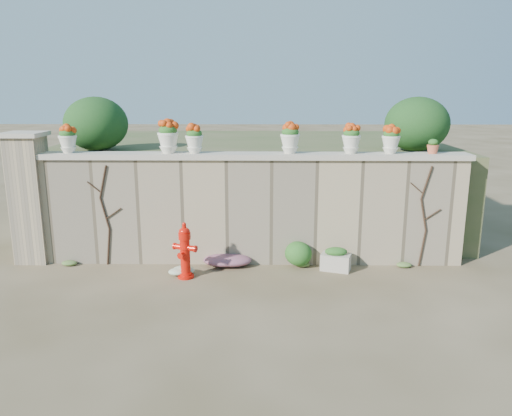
{
  "coord_description": "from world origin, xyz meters",
  "views": [
    {
      "loc": [
        0.26,
        -7.35,
        3.26
      ],
      "look_at": [
        0.13,
        1.4,
        1.16
      ],
      "focal_mm": 35.0,
      "sensor_mm": 36.0,
      "label": 1
    }
  ],
  "objects_px": {
    "planter_box": "(336,260)",
    "terracotta_pot": "(433,147)",
    "urn_pot_0": "(68,139)",
    "fire_hydrant": "(185,250)"
  },
  "relations": [
    {
      "from": "fire_hydrant",
      "to": "planter_box",
      "type": "xyz_separation_m",
      "value": [
        2.7,
        0.42,
        -0.3
      ]
    },
    {
      "from": "fire_hydrant",
      "to": "urn_pot_0",
      "type": "distance_m",
      "value": 3.03
    },
    {
      "from": "planter_box",
      "to": "terracotta_pot",
      "type": "bearing_deg",
      "value": 33.24
    },
    {
      "from": "fire_hydrant",
      "to": "terracotta_pot",
      "type": "bearing_deg",
      "value": 32.47
    },
    {
      "from": "planter_box",
      "to": "terracotta_pot",
      "type": "xyz_separation_m",
      "value": [
        1.76,
        0.46,
        2.02
      ]
    },
    {
      "from": "fire_hydrant",
      "to": "urn_pot_0",
      "type": "height_order",
      "value": "urn_pot_0"
    },
    {
      "from": "terracotta_pot",
      "to": "planter_box",
      "type": "bearing_deg",
      "value": -165.32
    },
    {
      "from": "fire_hydrant",
      "to": "terracotta_pot",
      "type": "height_order",
      "value": "terracotta_pot"
    },
    {
      "from": "planter_box",
      "to": "urn_pot_0",
      "type": "distance_m",
      "value": 5.41
    },
    {
      "from": "planter_box",
      "to": "terracotta_pot",
      "type": "distance_m",
      "value": 2.72
    }
  ]
}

